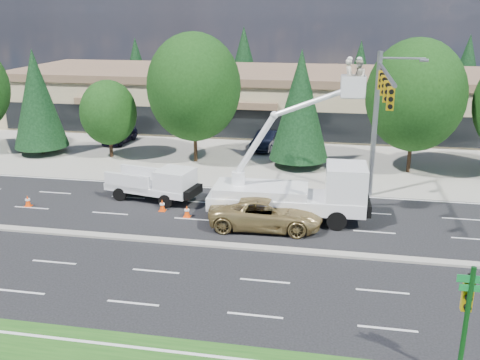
% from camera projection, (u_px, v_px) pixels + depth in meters
% --- Properties ---
extents(ground, '(140.00, 140.00, 0.00)m').
position_uv_depth(ground, '(176.00, 242.00, 27.23)').
color(ground, black).
rests_on(ground, ground).
extents(concrete_apron, '(140.00, 22.00, 0.01)m').
position_uv_depth(concrete_apron, '(245.00, 147.00, 45.95)').
color(concrete_apron, gray).
rests_on(concrete_apron, ground).
extents(road_median, '(120.00, 0.55, 0.12)m').
position_uv_depth(road_median, '(176.00, 241.00, 27.21)').
color(road_median, gray).
rests_on(road_median, ground).
extents(strip_mall, '(50.40, 15.40, 5.50)m').
position_uv_depth(strip_mall, '(262.00, 97.00, 54.42)').
color(strip_mall, tan).
rests_on(strip_mall, ground).
extents(tree_front_b, '(4.28, 4.28, 8.44)m').
position_uv_depth(tree_front_b, '(37.00, 99.00, 42.66)').
color(tree_front_b, '#332114').
rests_on(tree_front_b, ground).
extents(tree_front_c, '(4.43, 4.43, 6.15)m').
position_uv_depth(tree_front_c, '(108.00, 113.00, 41.91)').
color(tree_front_c, '#332114').
rests_on(tree_front_c, ground).
extents(tree_front_d, '(7.08, 7.08, 9.82)m').
position_uv_depth(tree_front_d, '(194.00, 87.00, 40.03)').
color(tree_front_d, '#332114').
rests_on(tree_front_d, ground).
extents(tree_front_e, '(4.40, 4.40, 8.68)m').
position_uv_depth(tree_front_e, '(300.00, 105.00, 38.98)').
color(tree_front_e, '#332114').
rests_on(tree_front_e, ground).
extents(tree_front_f, '(6.89, 6.89, 9.56)m').
position_uv_depth(tree_front_f, '(415.00, 95.00, 37.30)').
color(tree_front_f, '#332114').
rests_on(tree_front_f, ground).
extents(tree_back_a, '(4.03, 4.03, 7.93)m').
position_uv_depth(tree_back_a, '(136.00, 67.00, 68.37)').
color(tree_back_a, '#332114').
rests_on(tree_back_a, ground).
extents(tree_back_b, '(4.76, 4.76, 9.39)m').
position_uv_depth(tree_back_b, '(244.00, 63.00, 65.70)').
color(tree_back_b, '#332114').
rests_on(tree_back_b, ground).
extents(tree_back_c, '(4.00, 4.00, 7.89)m').
position_uv_depth(tree_back_c, '(360.00, 72.00, 63.52)').
color(tree_back_c, '#332114').
rests_on(tree_back_c, ground).
extents(tree_back_d, '(4.40, 4.40, 8.68)m').
position_uv_depth(tree_back_d, '(467.00, 70.00, 61.31)').
color(tree_back_d, '#332114').
rests_on(tree_back_d, ground).
extents(signal_mast, '(2.76, 10.16, 9.00)m').
position_uv_depth(signal_mast, '(379.00, 107.00, 30.23)').
color(signal_mast, gray).
rests_on(signal_mast, ground).
extents(street_sign_pole, '(0.90, 0.44, 4.00)m').
position_uv_depth(street_sign_pole, '(467.00, 311.00, 16.53)').
color(street_sign_pole, '#0C3814').
rests_on(street_sign_pole, ground).
extents(utility_pickup, '(5.84, 3.13, 2.13)m').
position_uv_depth(utility_pickup, '(156.00, 187.00, 33.01)').
color(utility_pickup, white).
rests_on(utility_pickup, ground).
extents(bucket_truck, '(9.44, 3.10, 9.05)m').
position_uv_depth(bucket_truck, '(303.00, 186.00, 29.52)').
color(bucket_truck, white).
rests_on(bucket_truck, ground).
extents(traffic_cone_a, '(0.40, 0.40, 0.70)m').
position_uv_depth(traffic_cone_a, '(28.00, 201.00, 32.14)').
color(traffic_cone_a, '#FF4508').
rests_on(traffic_cone_a, ground).
extents(traffic_cone_b, '(0.40, 0.40, 0.70)m').
position_uv_depth(traffic_cone_b, '(162.00, 205.00, 31.40)').
color(traffic_cone_b, '#FF4508').
rests_on(traffic_cone_b, ground).
extents(traffic_cone_c, '(0.40, 0.40, 0.70)m').
position_uv_depth(traffic_cone_c, '(187.00, 211.00, 30.48)').
color(traffic_cone_c, '#FF4508').
rests_on(traffic_cone_c, ground).
extents(minivan, '(6.20, 3.04, 1.69)m').
position_uv_depth(minivan, '(266.00, 213.00, 28.86)').
color(minivan, '#A58C50').
rests_on(minivan, ground).
extents(parked_car_west, '(2.11, 4.38, 1.44)m').
position_uv_depth(parked_car_west, '(120.00, 135.00, 47.25)').
color(parked_car_west, black).
rests_on(parked_car_west, ground).
extents(parked_car_east, '(2.30, 4.86, 1.54)m').
position_uv_depth(parked_car_east, '(267.00, 140.00, 45.17)').
color(parked_car_east, black).
rests_on(parked_car_east, ground).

